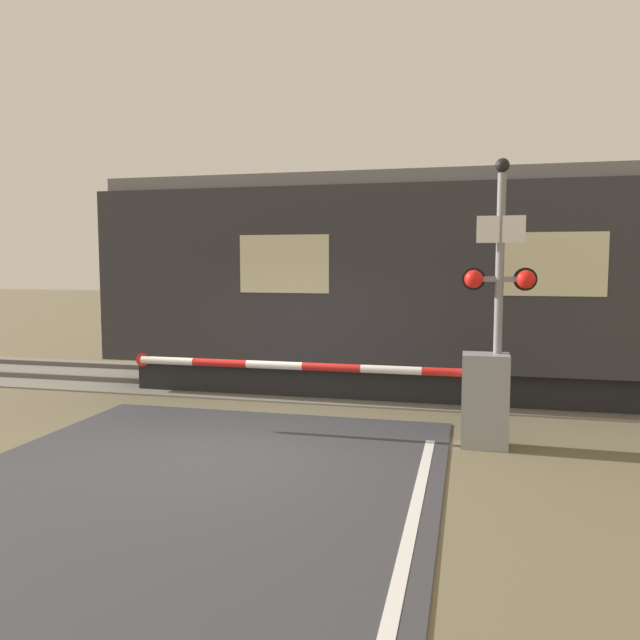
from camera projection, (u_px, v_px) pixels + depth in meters
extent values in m
plane|color=#6B6047|center=(229.00, 451.00, 8.06)|extent=(80.00, 80.00, 0.00)
cube|color=slate|center=(312.00, 385.00, 12.28)|extent=(36.00, 3.20, 0.03)
cube|color=#595451|center=(303.00, 389.00, 11.58)|extent=(36.00, 0.08, 0.10)
cube|color=#595451|center=(321.00, 375.00, 12.97)|extent=(36.00, 0.08, 0.10)
cube|color=black|center=(539.00, 380.00, 11.27)|extent=(14.72, 2.31, 0.60)
cube|color=#2D2D33|center=(543.00, 277.00, 11.09)|extent=(16.00, 2.72, 3.13)
cube|color=slate|center=(546.00, 181.00, 10.93)|extent=(15.68, 2.50, 0.24)
cube|color=beige|center=(553.00, 264.00, 9.74)|extent=(1.60, 0.02, 1.00)
cube|color=beige|center=(284.00, 264.00, 10.77)|extent=(1.60, 0.02, 1.00)
cube|color=gray|center=(485.00, 400.00, 8.20)|extent=(0.60, 0.44, 1.24)
cylinder|color=gray|center=(486.00, 374.00, 8.16)|extent=(0.16, 0.16, 0.18)
cylinder|color=red|center=(453.00, 372.00, 8.26)|extent=(0.83, 0.11, 0.11)
cylinder|color=white|center=(391.00, 370.00, 8.45)|extent=(0.83, 0.11, 0.11)
cylinder|color=red|center=(331.00, 367.00, 8.65)|extent=(0.83, 0.11, 0.11)
cylinder|color=white|center=(274.00, 365.00, 8.84)|extent=(0.83, 0.11, 0.11)
cylinder|color=red|center=(220.00, 363.00, 9.04)|extent=(0.83, 0.11, 0.11)
cylinder|color=white|center=(168.00, 361.00, 9.23)|extent=(0.83, 0.11, 0.11)
cylinder|color=red|center=(142.00, 360.00, 9.33)|extent=(0.20, 0.02, 0.20)
cylinder|color=gray|center=(499.00, 312.00, 8.15)|extent=(0.11, 0.11, 3.57)
cube|color=gray|center=(499.00, 279.00, 8.11)|extent=(0.77, 0.07, 0.07)
sphere|color=red|center=(474.00, 279.00, 8.14)|extent=(0.24, 0.24, 0.24)
sphere|color=red|center=(526.00, 279.00, 7.99)|extent=(0.24, 0.24, 0.24)
cylinder|color=black|center=(474.00, 279.00, 8.24)|extent=(0.30, 0.06, 0.30)
cylinder|color=black|center=(525.00, 279.00, 8.09)|extent=(0.30, 0.06, 0.30)
cube|color=white|center=(501.00, 229.00, 8.01)|extent=(0.61, 0.02, 0.35)
sphere|color=black|center=(502.00, 165.00, 7.97)|extent=(0.18, 0.18, 0.18)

